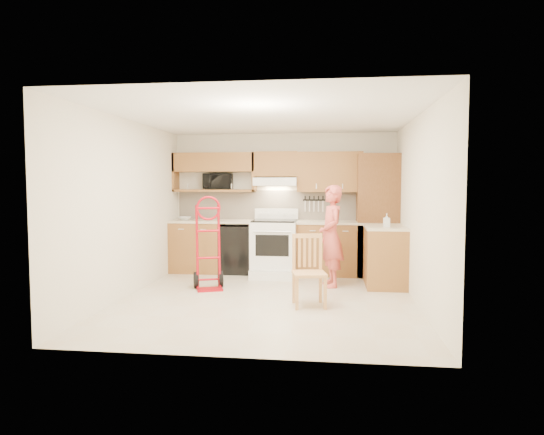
% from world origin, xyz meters
% --- Properties ---
extents(floor, '(4.00, 4.50, 0.02)m').
position_xyz_m(floor, '(0.00, 0.00, -0.01)').
color(floor, beige).
rests_on(floor, ground).
extents(ceiling, '(4.00, 4.50, 0.02)m').
position_xyz_m(ceiling, '(0.00, 0.00, 2.51)').
color(ceiling, white).
rests_on(ceiling, ground).
extents(wall_back, '(4.00, 0.02, 2.50)m').
position_xyz_m(wall_back, '(0.00, 2.26, 1.25)').
color(wall_back, beige).
rests_on(wall_back, ground).
extents(wall_front, '(4.00, 0.02, 2.50)m').
position_xyz_m(wall_front, '(0.00, -2.26, 1.25)').
color(wall_front, beige).
rests_on(wall_front, ground).
extents(wall_left, '(0.02, 4.50, 2.50)m').
position_xyz_m(wall_left, '(-2.01, 0.00, 1.25)').
color(wall_left, beige).
rests_on(wall_left, ground).
extents(wall_right, '(0.02, 4.50, 2.50)m').
position_xyz_m(wall_right, '(2.01, 0.00, 1.25)').
color(wall_right, beige).
rests_on(wall_right, ground).
extents(backsplash, '(3.92, 0.03, 0.55)m').
position_xyz_m(backsplash, '(0.00, 2.23, 1.20)').
color(backsplash, beige).
rests_on(backsplash, wall_back).
extents(lower_cab_left, '(0.90, 0.60, 0.90)m').
position_xyz_m(lower_cab_left, '(-1.55, 1.95, 0.45)').
color(lower_cab_left, brown).
rests_on(lower_cab_left, ground).
extents(dishwasher, '(0.60, 0.60, 0.85)m').
position_xyz_m(dishwasher, '(-0.80, 1.95, 0.42)').
color(dishwasher, black).
rests_on(dishwasher, ground).
extents(lower_cab_right, '(1.14, 0.60, 0.90)m').
position_xyz_m(lower_cab_right, '(0.83, 1.95, 0.45)').
color(lower_cab_right, brown).
rests_on(lower_cab_right, ground).
extents(countertop_left, '(1.50, 0.63, 0.04)m').
position_xyz_m(countertop_left, '(-1.25, 1.95, 0.92)').
color(countertop_left, beige).
rests_on(countertop_left, lower_cab_left).
extents(countertop_right, '(1.14, 0.63, 0.04)m').
position_xyz_m(countertop_right, '(0.83, 1.95, 0.92)').
color(countertop_right, beige).
rests_on(countertop_right, lower_cab_right).
extents(cab_return_right, '(0.60, 1.00, 0.90)m').
position_xyz_m(cab_return_right, '(1.70, 1.15, 0.45)').
color(cab_return_right, brown).
rests_on(cab_return_right, ground).
extents(countertop_return, '(0.63, 1.00, 0.04)m').
position_xyz_m(countertop_return, '(1.70, 1.15, 0.92)').
color(countertop_return, beige).
rests_on(countertop_return, cab_return_right).
extents(pantry_tall, '(0.70, 0.60, 2.10)m').
position_xyz_m(pantry_tall, '(1.65, 1.95, 1.05)').
color(pantry_tall, brown).
rests_on(pantry_tall, ground).
extents(upper_cab_left, '(1.50, 0.33, 0.34)m').
position_xyz_m(upper_cab_left, '(-1.25, 2.08, 1.98)').
color(upper_cab_left, brown).
rests_on(upper_cab_left, wall_back).
extents(upper_shelf_mw, '(1.50, 0.33, 0.04)m').
position_xyz_m(upper_shelf_mw, '(-1.25, 2.08, 1.47)').
color(upper_shelf_mw, brown).
rests_on(upper_shelf_mw, wall_back).
extents(upper_cab_center, '(0.76, 0.33, 0.44)m').
position_xyz_m(upper_cab_center, '(-0.12, 2.08, 1.94)').
color(upper_cab_center, brown).
rests_on(upper_cab_center, wall_back).
extents(upper_cab_right, '(1.14, 0.33, 0.70)m').
position_xyz_m(upper_cab_right, '(0.83, 2.08, 1.80)').
color(upper_cab_right, brown).
rests_on(upper_cab_right, wall_back).
extents(range_hood, '(0.76, 0.46, 0.14)m').
position_xyz_m(range_hood, '(-0.12, 2.02, 1.63)').
color(range_hood, white).
rests_on(range_hood, wall_back).
extents(knife_strip, '(0.40, 0.05, 0.29)m').
position_xyz_m(knife_strip, '(0.55, 2.21, 1.24)').
color(knife_strip, black).
rests_on(knife_strip, backsplash).
extents(microwave, '(0.55, 0.40, 0.29)m').
position_xyz_m(microwave, '(-1.18, 2.08, 1.63)').
color(microwave, black).
rests_on(microwave, upper_shelf_mw).
extents(range, '(0.78, 1.02, 1.15)m').
position_xyz_m(range, '(-0.12, 1.71, 0.57)').
color(range, white).
rests_on(range, ground).
extents(person, '(0.52, 0.65, 1.57)m').
position_xyz_m(person, '(0.86, 0.97, 0.79)').
color(person, '#CC4F45').
rests_on(person, ground).
extents(hand_truck, '(0.63, 0.60, 1.27)m').
position_xyz_m(hand_truck, '(-0.97, 0.55, 0.64)').
color(hand_truck, '#AB0A16').
rests_on(hand_truck, ground).
extents(dining_chair, '(0.50, 0.53, 0.93)m').
position_xyz_m(dining_chair, '(0.59, -0.29, 0.46)').
color(dining_chair, '#E2A761').
rests_on(dining_chair, ground).
extents(soap_bottle, '(0.10, 0.10, 0.20)m').
position_xyz_m(soap_bottle, '(1.70, 0.97, 1.04)').
color(soap_bottle, white).
rests_on(soap_bottle, countertop_return).
extents(bowl, '(0.26, 0.26, 0.06)m').
position_xyz_m(bowl, '(-1.77, 1.95, 0.97)').
color(bowl, white).
rests_on(bowl, countertop_left).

